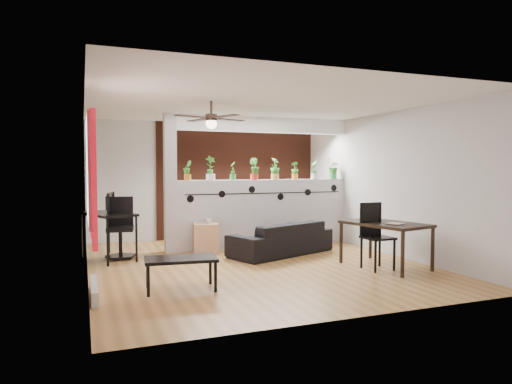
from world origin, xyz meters
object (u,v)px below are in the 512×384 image
Objects in this scene: sofa at (281,239)px; cube_shelf at (206,238)px; potted_plant_0 at (188,170)px; potted_plant_1 at (211,167)px; potted_plant_7 at (333,168)px; potted_plant_4 at (275,168)px; ceiling_fan at (211,120)px; folding_chair at (374,230)px; office_chair at (121,232)px; potted_plant_5 at (295,170)px; potted_plant_6 at (314,169)px; coffee_table at (181,261)px; computer_desk at (108,217)px; dining_table at (385,227)px; potted_plant_2 at (233,170)px; cup at (208,221)px; potted_plant_3 at (254,168)px.

sofa reaches higher than cube_shelf.
potted_plant_0 is 0.81× the size of potted_plant_1.
potted_plant_4 is at bearing -180.00° from potted_plant_7.
potted_plant_1 is at bearing 75.32° from ceiling_fan.
folding_chair is (1.96, -2.55, -0.99)m from potted_plant_1.
potted_plant_5 is at bearing 4.51° from office_chair.
ceiling_fan reaches higher than sofa.
potted_plant_6 is 0.38× the size of folding_chair.
sofa is at bearing 39.16° from coffee_table.
potted_plant_7 is (3.18, 1.80, -0.73)m from ceiling_fan.
coffee_table is at bearing -141.06° from potted_plant_6.
potted_plant_7 is 0.45× the size of coffee_table.
sofa is 2.87m from office_chair.
sofa is (1.08, -0.94, -1.32)m from potted_plant_1.
potted_plant_6 is 0.41× the size of coffee_table.
computer_desk is at bearing -166.98° from potted_plant_0.
potted_plant_4 is 0.35× the size of computer_desk.
sofa is (-0.28, -0.94, -1.30)m from potted_plant_4.
folding_chair is (2.41, -2.55, -0.94)m from potted_plant_0.
cube_shelf is 0.38× the size of dining_table.
potted_plant_1 is 3.36m from folding_chair.
potted_plant_6 reaches higher than potted_plant_2.
computer_desk is 0.86× the size of dining_table.
ceiling_fan is at bearing -45.20° from computer_desk.
cup is (-0.14, -0.34, -1.00)m from potted_plant_1.
potted_plant_6 is at bearing 0.00° from potted_plant_1.
computer_desk is 1.20× the size of office_chair.
ceiling_fan reaches higher than potted_plant_1.
ceiling_fan is at bearing -150.49° from potted_plant_7.
sofa is at bearing -56.32° from potted_plant_2.
potted_plant_1 is 1.31× the size of potted_plant_2.
potted_plant_5 is 0.29× the size of computer_desk.
coffee_table is at bearing -120.17° from potted_plant_2.
potted_plant_1 reaches higher than potted_plant_3.
potted_plant_0 is at bearing 89.36° from ceiling_fan.
potted_plant_4 is 0.46× the size of coffee_table.
cube_shelf is (-2.45, -0.34, -1.28)m from potted_plant_6.
folding_chair reaches higher than sofa.
potted_plant_0 is 0.26× the size of dining_table.
ceiling_fan is 3.22m from dining_table.
coffee_table is (-1.15, -2.75, -1.22)m from potted_plant_1.
potted_plant_4 is 3.27m from office_chair.
dining_table is (0.38, -2.54, -0.90)m from potted_plant_5.
potted_plant_5 is at bearing 180.00° from potted_plant_6.
potted_plant_4 is 1.00× the size of potted_plant_7.
potted_plant_7 is at bearing 16.09° from cube_shelf.
potted_plant_0 is at bearing 75.79° from coffee_table.
dining_table is at bearing -55.68° from potted_plant_2.
potted_plant_3 is (0.45, 0.00, 0.04)m from potted_plant_2.
potted_plant_0 is 0.87× the size of potted_plant_7.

